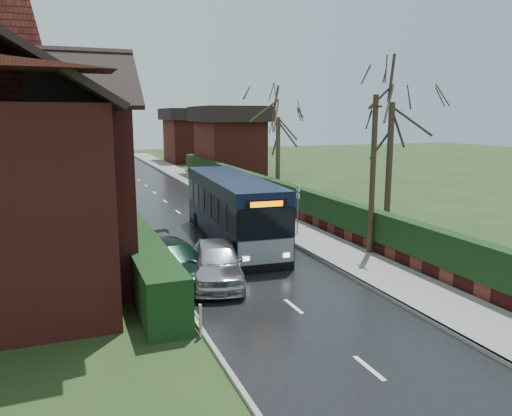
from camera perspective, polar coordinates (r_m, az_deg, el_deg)
name	(u,v)px	position (r m, az deg, el deg)	size (l,w,h in m)	color
ground	(268,286)	(17.08, 1.40, -8.92)	(140.00, 140.00, 0.00)	#334C20
road	(195,226)	(26.24, -7.02, -2.03)	(6.00, 100.00, 0.02)	black
pavement	(270,219)	(27.55, 1.57, -1.22)	(2.50, 100.00, 0.14)	slate
kerb_right	(249,220)	(27.12, -0.77, -1.41)	(0.12, 100.00, 0.14)	gray
kerb_left	(135,230)	(25.69, -13.64, -2.43)	(0.12, 100.00, 0.10)	gray
front_hedge	(130,240)	(20.58, -14.18, -3.53)	(1.20, 16.00, 1.60)	black
picket_fence	(149,246)	(20.77, -12.08, -4.31)	(0.10, 16.00, 0.90)	tan
right_wall_hedge	(295,200)	(28.00, 4.51, 0.92)	(0.60, 50.00, 1.80)	maroon
bus	(232,210)	(22.56, -2.74, -0.23)	(2.88, 9.93, 2.98)	black
car_silver	(217,262)	(17.27, -4.51, -6.18)	(1.73, 4.29, 1.46)	silver
car_green	(172,262)	(17.64, -9.58, -6.08)	(1.93, 4.75, 1.38)	black
car_distant	(122,168)	(49.57, -15.10, 4.41)	(1.45, 4.16, 1.37)	black
bus_stop_sign	(298,203)	(23.57, 4.79, 0.63)	(0.09, 0.38, 2.49)	slate
telegraph_pole	(373,176)	(20.56, 13.19, 3.55)	(0.22, 0.84, 6.49)	#2F2415
tree_right_near	(393,93)	(25.46, 15.36, 12.55)	(4.18, 4.18, 9.02)	#33261E
tree_right_far	(278,111)	(32.25, 2.56, 11.01)	(4.12, 4.12, 7.97)	#3D2F24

